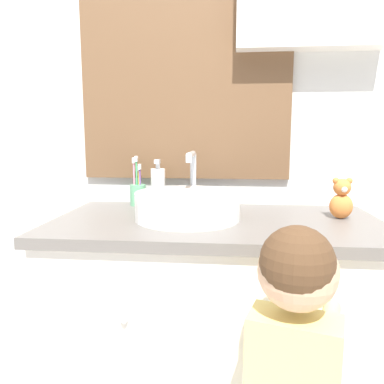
{
  "coord_description": "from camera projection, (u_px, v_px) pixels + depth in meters",
  "views": [
    {
      "loc": [
        0.04,
        -0.95,
        1.11
      ],
      "look_at": [
        -0.08,
        0.25,
        0.92
      ],
      "focal_mm": 35.0,
      "sensor_mm": 36.0,
      "label": 1
    }
  ],
  "objects": [
    {
      "name": "sink_basin",
      "position": [
        188.0,
        205.0,
        1.28
      ],
      "size": [
        0.36,
        0.41,
        0.23
      ],
      "color": "white",
      "rests_on": "vanity_counter"
    },
    {
      "name": "teddy_bear",
      "position": [
        341.0,
        199.0,
        1.28
      ],
      "size": [
        0.08,
        0.07,
        0.14
      ],
      "color": "orange",
      "rests_on": "vanity_counter"
    },
    {
      "name": "vanity_counter",
      "position": [
        215.0,
        330.0,
        1.34
      ],
      "size": [
        1.11,
        0.59,
        0.82
      ],
      "color": "silver",
      "rests_on": "ground_plane"
    },
    {
      "name": "wall_back",
      "position": [
        225.0,
        88.0,
        1.52
      ],
      "size": [
        3.2,
        0.18,
        2.5
      ],
      "color": "silver",
      "rests_on": "ground_plane"
    },
    {
      "name": "toothbrush_holder",
      "position": [
        138.0,
        193.0,
        1.53
      ],
      "size": [
        0.06,
        0.06,
        0.2
      ],
      "color": "#66B27F",
      "rests_on": "vanity_counter"
    },
    {
      "name": "child_figure",
      "position": [
        294.0,
        379.0,
        0.84
      ],
      "size": [
        0.3,
        0.41,
        0.92
      ],
      "color": "slate",
      "rests_on": "ground_plane"
    },
    {
      "name": "soap_dispenser",
      "position": [
        158.0,
        187.0,
        1.51
      ],
      "size": [
        0.06,
        0.06,
        0.19
      ],
      "color": "white",
      "rests_on": "vanity_counter"
    }
  ]
}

